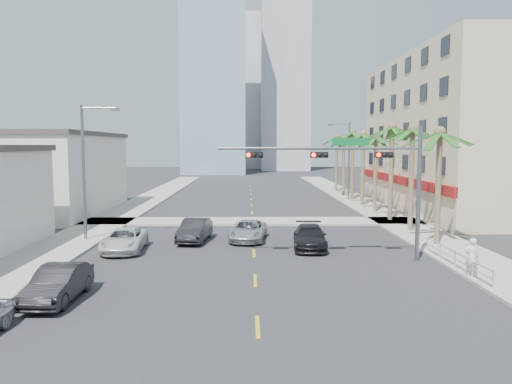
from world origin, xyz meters
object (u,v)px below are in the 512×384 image
car_parked_far (124,240)px  pedestrian (472,257)px  car_lane_center (248,231)px  car_lane_right (310,237)px  car_lane_left (195,230)px  traffic_signal_mast (361,169)px  car_parked_mid (58,284)px

car_parked_far → pedestrian: 19.27m
car_lane_center → car_lane_right: bearing=-27.7°
pedestrian → car_lane_left: bearing=-31.4°
car_lane_left → car_lane_center: 3.56m
car_lane_left → car_lane_center: car_lane_left is taller
traffic_signal_mast → car_parked_far: size_ratio=2.26×
car_lane_center → car_lane_right: 4.64m
car_lane_left → car_parked_mid: bearing=-101.4°
car_lane_center → car_parked_far: bearing=-149.2°
car_parked_far → pedestrian: bearing=-23.1°
car_lane_right → pedestrian: bearing=-42.1°
car_lane_right → pedestrian: (6.83, -7.26, 0.36)m
car_lane_right → car_parked_mid: bearing=-133.6°
car_parked_far → car_lane_left: bearing=34.8°
car_parked_far → car_lane_center: (7.46, 3.29, -0.02)m
traffic_signal_mast → car_lane_center: traffic_signal_mast is taller
car_lane_right → car_lane_left: bearing=166.8°
traffic_signal_mast → car_lane_center: 9.68m
car_parked_mid → car_lane_right: size_ratio=0.90×
car_parked_mid → pedestrian: pedestrian is taller
car_lane_left → car_lane_center: size_ratio=0.95×
pedestrian → car_lane_center: bearing=-40.1°
traffic_signal_mast → car_parked_far: traffic_signal_mast is taller
traffic_signal_mast → car_lane_left: (-9.68, 5.80, -4.31)m
car_parked_mid → car_parked_far: size_ratio=0.89×
car_parked_mid → traffic_signal_mast: bearing=27.4°
car_lane_right → pedestrian: pedestrian is taller
car_lane_left → car_lane_right: bearing=-10.9°
car_parked_mid → car_lane_center: (7.75, 12.98, -0.06)m
car_parked_mid → car_parked_far: 9.69m
car_parked_mid → car_parked_far: (0.30, 9.68, -0.04)m
car_parked_far → car_lane_left: car_lane_left is taller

